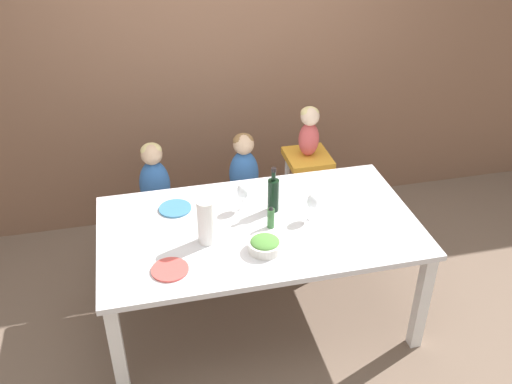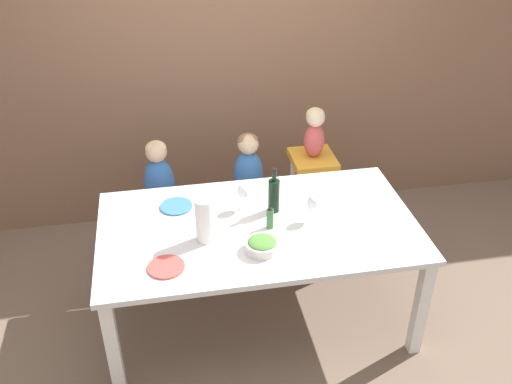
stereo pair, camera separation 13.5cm
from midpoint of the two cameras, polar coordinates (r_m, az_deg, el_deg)
ground_plane at (r=3.85m, az=1.24°, el=-12.17°), size 14.00×14.00×0.00m
wall_back at (r=4.27m, az=-2.19°, el=13.88°), size 10.00×0.06×2.70m
dining_table at (r=3.43m, az=1.37°, el=-4.35°), size 1.88×1.05×0.73m
chair_far_left at (r=4.14m, az=-8.41°, el=-2.09°), size 0.36×0.39×0.46m
chair_far_center at (r=4.19m, az=0.18°, el=-1.23°), size 0.36×0.39×0.46m
chair_right_highchair at (r=4.19m, az=6.53°, el=1.45°), size 0.31×0.34×0.74m
person_child_left at (r=3.97m, az=-8.78°, el=1.83°), size 0.21×0.18×0.49m
person_child_center at (r=4.02m, az=0.18°, el=2.67°), size 0.21×0.18×0.49m
person_baby_right at (r=4.01m, az=6.86°, el=6.19°), size 0.15×0.14×0.37m
wine_bottle at (r=3.44m, az=2.92°, el=-0.26°), size 0.07×0.07×0.30m
paper_towel_roll at (r=3.19m, az=-3.96°, el=-2.84°), size 0.10×0.10×0.27m
wine_glass_near at (r=3.37m, az=6.85°, el=-1.14°), size 0.07×0.07×0.18m
wine_glass_far at (r=3.46m, az=-0.17°, el=-0.01°), size 0.07×0.07×0.18m
salad_bowl_large at (r=3.16m, az=1.85°, el=-5.32°), size 0.19×0.19×0.08m
dinner_plate_front_left at (r=3.09m, az=-7.73°, el=-7.45°), size 0.20×0.20×0.01m
dinner_plate_back_left at (r=3.56m, az=-6.90°, el=-1.44°), size 0.20×0.20×0.01m
condiment_bottle_hot_sauce at (r=3.32m, az=2.58°, el=-2.59°), size 0.04×0.04×0.15m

